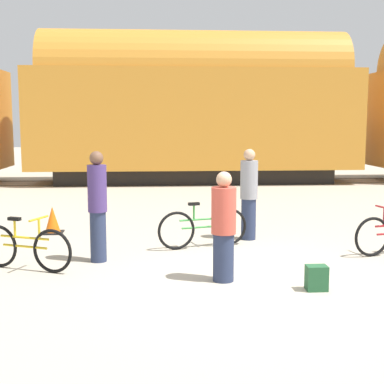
% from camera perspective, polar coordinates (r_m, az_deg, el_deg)
% --- Properties ---
extents(ground_plane, '(80.00, 80.00, 0.00)m').
position_cam_1_polar(ground_plane, '(7.93, 6.73, -9.03)').
color(ground_plane, '#B2A893').
extents(freight_train, '(37.60, 2.96, 5.50)m').
position_cam_1_polar(freight_train, '(19.84, 0.21, 9.41)').
color(freight_train, black).
rests_on(freight_train, ground_plane).
extents(rail_near, '(49.60, 0.07, 0.01)m').
position_cam_1_polar(rail_near, '(19.25, 0.36, 0.85)').
color(rail_near, '#4C4238').
rests_on(rail_near, ground_plane).
extents(rail_far, '(49.60, 0.07, 0.01)m').
position_cam_1_polar(rail_far, '(20.67, 0.06, 1.32)').
color(rail_far, '#4C4238').
rests_on(rail_far, ground_plane).
extents(bicycle_green, '(1.65, 0.55, 0.85)m').
position_cam_1_polar(bicycle_green, '(9.60, 1.20, -3.82)').
color(bicycle_green, black).
rests_on(bicycle_green, ground_plane).
extents(bicycle_yellow, '(1.53, 0.70, 0.83)m').
position_cam_1_polar(bicycle_yellow, '(8.56, -17.39, -5.63)').
color(bicycle_yellow, black).
rests_on(bicycle_yellow, ground_plane).
extents(person_in_red, '(0.35, 0.35, 1.57)m').
position_cam_1_polar(person_in_red, '(7.55, 3.39, -3.77)').
color(person_in_red, '#283351').
rests_on(person_in_red, ground_plane).
extents(person_in_grey, '(0.33, 0.33, 1.74)m').
position_cam_1_polar(person_in_grey, '(10.25, 6.08, -0.23)').
color(person_in_grey, '#283351').
rests_on(person_in_grey, ground_plane).
extents(person_in_purple, '(0.31, 0.31, 1.79)m').
position_cam_1_polar(person_in_purple, '(8.69, -10.04, -1.46)').
color(person_in_purple, '#283351').
rests_on(person_in_purple, ground_plane).
extents(backpack, '(0.28, 0.20, 0.34)m').
position_cam_1_polar(backpack, '(7.45, 13.14, -8.92)').
color(backpack, '#235633').
rests_on(backpack, ground_plane).
extents(traffic_cone, '(0.40, 0.40, 0.55)m').
position_cam_1_polar(traffic_cone, '(11.19, -14.65, -3.00)').
color(traffic_cone, black).
rests_on(traffic_cone, ground_plane).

